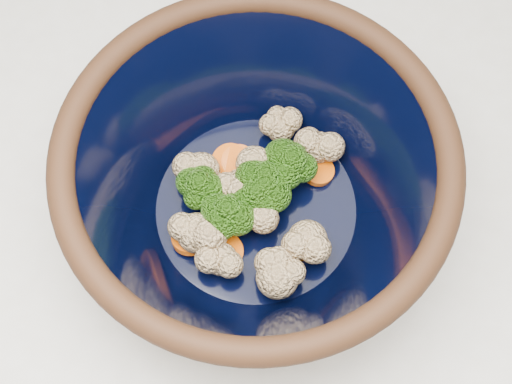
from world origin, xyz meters
TOP-DOWN VIEW (x-y plane):
  - mixing_bowl at (-0.10, 0.07)m, footprint 0.38×0.38m
  - vegetable_pile at (-0.11, 0.07)m, footprint 0.14×0.15m

SIDE VIEW (x-z plane):
  - vegetable_pile at x=-0.11m, z-range 0.93..0.98m
  - mixing_bowl at x=-0.10m, z-range 0.91..1.04m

